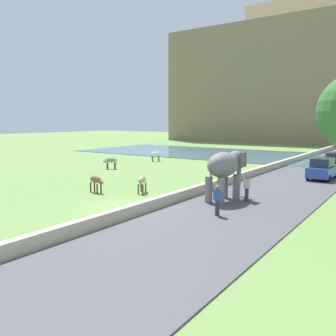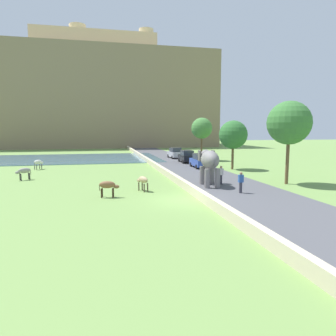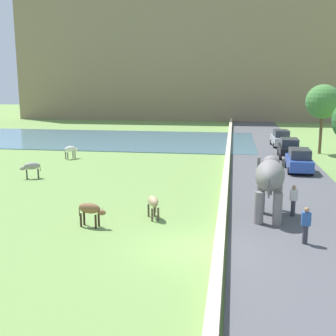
% 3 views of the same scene
% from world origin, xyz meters
% --- Properties ---
extents(ground_plane, '(220.00, 220.00, 0.00)m').
position_xyz_m(ground_plane, '(0.00, 0.00, 0.00)').
color(ground_plane, '#6B8E47').
extents(road_surface, '(7.00, 120.00, 0.06)m').
position_xyz_m(road_surface, '(5.00, 20.00, 0.03)').
color(road_surface, '#4C4C51').
rests_on(road_surface, ground).
extents(barrier_wall, '(0.40, 110.00, 0.63)m').
position_xyz_m(barrier_wall, '(1.20, 18.00, 0.32)').
color(barrier_wall, beige).
rests_on(barrier_wall, ground).
extents(lake, '(36.00, 18.00, 0.08)m').
position_xyz_m(lake, '(-14.00, 32.38, 0.04)').
color(lake, slate).
rests_on(lake, ground).
extents(hill_distant, '(64.00, 28.00, 25.61)m').
position_xyz_m(hill_distant, '(-6.00, 72.47, 12.81)').
color(hill_distant, '#897556').
rests_on(hill_distant, ground).
extents(fort_on_hill, '(33.73, 8.00, 7.95)m').
position_xyz_m(fort_on_hill, '(-5.73, 72.47, 28.74)').
color(fort_on_hill, '#D6BC89').
rests_on(fort_on_hill, hill_distant).
extents(elephant, '(1.66, 3.53, 2.99)m').
position_xyz_m(elephant, '(3.45, 4.58, 2.04)').
color(elephant, slate).
rests_on(elephant, ground).
extents(person_beside_elephant, '(0.36, 0.22, 1.63)m').
position_xyz_m(person_beside_elephant, '(4.69, 4.99, 0.87)').
color(person_beside_elephant, '#33333D').
rests_on(person_beside_elephant, ground).
extents(person_trailing, '(0.36, 0.22, 1.63)m').
position_xyz_m(person_trailing, '(4.68, 1.18, 0.87)').
color(person_trailing, '#33333D').
rests_on(person_trailing, ground).
extents(car_silver, '(1.93, 4.07, 1.80)m').
position_xyz_m(car_silver, '(6.58, 29.42, 0.90)').
color(car_silver, '#B7B7BC').
rests_on(car_silver, ground).
extents(car_black, '(1.90, 4.06, 1.80)m').
position_xyz_m(car_black, '(6.57, 22.39, 0.90)').
color(car_black, black).
rests_on(car_black, ground).
extents(car_blue, '(1.88, 4.05, 1.80)m').
position_xyz_m(car_blue, '(6.57, 16.33, 0.90)').
color(car_blue, '#2D4CA8').
rests_on(car_blue, ground).
extents(cow_tan, '(0.88, 1.40, 1.15)m').
position_xyz_m(cow_tan, '(-2.21, 3.68, 0.84)').
color(cow_tan, tan).
rests_on(cow_tan, ground).
extents(cow_brown, '(1.42, 0.61, 1.15)m').
position_xyz_m(cow_brown, '(-4.85, 2.00, 0.84)').
color(cow_brown, brown).
rests_on(cow_brown, ground).
extents(cow_white, '(1.05, 1.34, 1.15)m').
position_xyz_m(cow_white, '(-12.59, 19.19, 0.84)').
color(cow_white, silver).
rests_on(cow_white, ground).
extents(cow_grey, '(1.38, 0.95, 1.15)m').
position_xyz_m(cow_grey, '(-12.35, 11.22, 0.84)').
color(cow_grey, gray).
rests_on(cow_grey, ground).
extents(tree_near, '(3.34, 3.34, 5.77)m').
position_xyz_m(tree_near, '(9.96, 14.42, 4.09)').
color(tree_near, brown).
rests_on(tree_near, ground).
extents(tree_mid, '(3.19, 3.19, 6.52)m').
position_xyz_m(tree_mid, '(9.81, 25.51, 4.89)').
color(tree_mid, brown).
rests_on(tree_mid, ground).
extents(tree_far, '(3.70, 3.70, 7.11)m').
position_xyz_m(tree_far, '(10.40, 4.14, 5.24)').
color(tree_far, brown).
rests_on(tree_far, ground).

